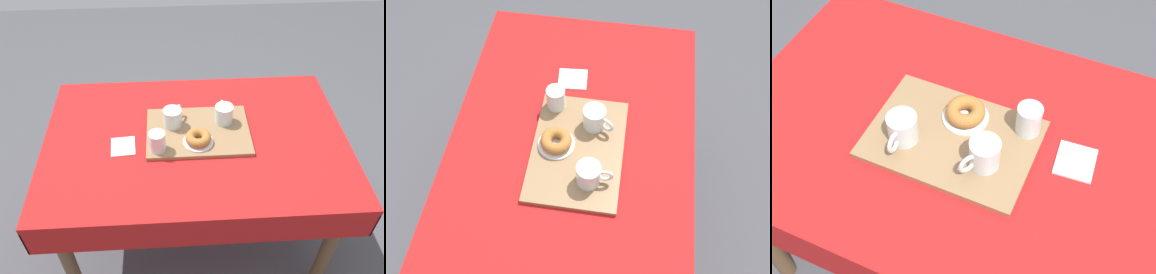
# 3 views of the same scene
# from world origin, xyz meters

# --- Properties ---
(ground_plane) EXTENTS (6.00, 6.00, 0.00)m
(ground_plane) POSITION_xyz_m (0.00, 0.00, 0.00)
(ground_plane) COLOR #47474C
(dining_table) EXTENTS (1.37, 0.90, 0.76)m
(dining_table) POSITION_xyz_m (0.00, 0.00, 0.65)
(dining_table) COLOR red
(dining_table) RESTS_ON ground
(serving_tray) EXTENTS (0.47, 0.33, 0.02)m
(serving_tray) POSITION_xyz_m (0.01, 0.03, 0.77)
(serving_tray) COLOR olive
(serving_tray) RESTS_ON dining_table
(tea_mug_left) EXTENTS (0.09, 0.12, 0.09)m
(tea_mug_left) POSITION_xyz_m (-0.10, 0.08, 0.82)
(tea_mug_left) COLOR silver
(tea_mug_left) RESTS_ON serving_tray
(tea_mug_right) EXTENTS (0.08, 0.13, 0.09)m
(tea_mug_right) POSITION_xyz_m (0.14, 0.09, 0.82)
(tea_mug_right) COLOR silver
(tea_mug_right) RESTS_ON serving_tray
(water_glass_near) EXTENTS (0.07, 0.07, 0.09)m
(water_glass_near) POSITION_xyz_m (-0.17, -0.08, 0.82)
(water_glass_near) COLOR silver
(water_glass_near) RESTS_ON serving_tray
(donut_plate_left) EXTENTS (0.13, 0.13, 0.01)m
(donut_plate_left) POSITION_xyz_m (0.01, -0.05, 0.78)
(donut_plate_left) COLOR white
(donut_plate_left) RESTS_ON serving_tray
(sugar_donut_left) EXTENTS (0.11, 0.11, 0.04)m
(sugar_donut_left) POSITION_xyz_m (0.01, -0.05, 0.80)
(sugar_donut_left) COLOR #A3662D
(sugar_donut_left) RESTS_ON donut_plate_left
(paper_napkin) EXTENTS (0.11, 0.12, 0.01)m
(paper_napkin) POSITION_xyz_m (-0.32, -0.04, 0.76)
(paper_napkin) COLOR white
(paper_napkin) RESTS_ON dining_table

